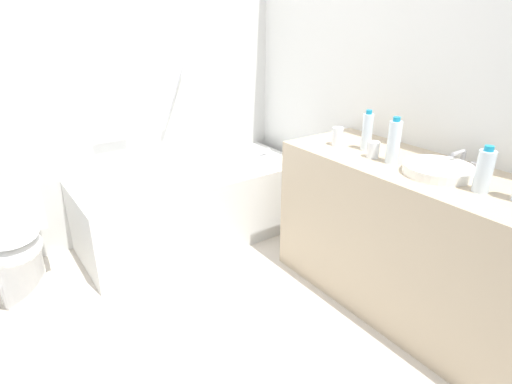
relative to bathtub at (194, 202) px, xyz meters
The scene contains 13 objects.
ground_plane 1.08m from the bathtub, 124.82° to the right, with size 3.93×3.93×0.00m, color beige.
wall_back_tiled 1.22m from the bathtub, 146.93° to the left, with size 3.33×0.10×2.52m, color silver.
wall_right_mirror 1.60m from the bathtub, 43.07° to the right, with size 0.10×2.79×2.52m, color silver.
bathtub is the anchor object (origin of this frame).
toilet 1.15m from the bathtub, behind, with size 0.39×0.54×0.66m.
vanity_counter 1.53m from the bathtub, 67.43° to the right, with size 0.57×1.57×0.83m, color tan.
sink_basin 1.68m from the bathtub, 68.85° to the right, with size 0.32×0.32×0.05m, color white.
sink_faucet 1.76m from the bathtub, 62.64° to the right, with size 0.11×0.15×0.09m.
water_bottle_0 1.89m from the bathtub, 72.70° to the right, with size 0.07×0.07×0.20m.
water_bottle_1 1.34m from the bathtub, 60.03° to the right, with size 0.06×0.06×0.22m.
water_bottle_3 1.50m from the bathtub, 67.22° to the right, with size 0.06×0.06×0.24m.
drinking_glass_0 1.37m from the bathtub, 65.69° to the right, with size 0.07×0.07×0.09m, color white.
drinking_glass_1 1.17m from the bathtub, 59.09° to the right, with size 0.06×0.06×0.10m, color white.
Camera 1 is at (-0.62, -1.66, 1.54)m, focal length 29.77 mm.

